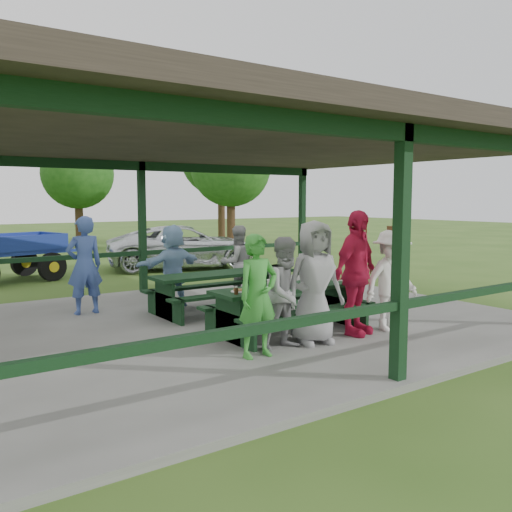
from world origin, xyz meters
TOP-DOWN VIEW (x-y plane):
  - ground at (0.00, 0.00)m, footprint 90.00×90.00m
  - concrete_slab at (0.00, 0.00)m, footprint 10.00×8.00m
  - pavilion_structure at (0.00, 0.00)m, footprint 10.60×8.60m
  - picnic_table_near at (0.37, -1.20)m, footprint 2.60×1.39m
  - picnic_table_far at (0.38, 0.80)m, footprint 2.84×1.39m
  - table_setting at (0.31, -1.16)m, footprint 2.36×0.45m
  - contestant_green at (-0.84, -2.08)m, footprint 0.62×0.41m
  - contestant_grey_left at (-0.27, -1.99)m, footprint 0.79×0.62m
  - contestant_grey_mid at (0.25, -1.99)m, footprint 0.99×0.74m
  - contestant_red at (1.13, -1.96)m, footprint 1.25×0.80m
  - contestant_white_fedora at (1.81, -2.10)m, footprint 1.11×0.69m
  - spectator_lblue at (-0.26, 1.71)m, footprint 1.60×0.85m
  - spectator_blue at (-1.90, 2.06)m, footprint 0.67×0.44m
  - spectator_grey at (1.23, 1.64)m, footprint 0.82×0.66m
  - pickup_truck at (3.16, 7.73)m, footprint 5.50×3.82m
  - farm_trailer at (-2.25, 7.86)m, footprint 4.01×2.37m
  - tree_mid at (2.48, 16.89)m, footprint 3.21×3.21m
  - tree_right at (7.39, 11.69)m, footprint 3.41×3.41m
  - tree_far_right at (9.48, 15.93)m, footprint 4.17×4.17m

SIDE VIEW (x-z plane):
  - ground at x=0.00m, z-range 0.00..0.00m
  - concrete_slab at x=0.00m, z-range 0.00..0.10m
  - picnic_table_near at x=0.37m, z-range 0.20..0.95m
  - picnic_table_far at x=0.38m, z-range 0.21..0.96m
  - farm_trailer at x=-2.25m, z-range -0.01..1.39m
  - pickup_truck at x=3.16m, z-range 0.00..1.40m
  - table_setting at x=0.31m, z-range 0.83..0.93m
  - spectator_grey at x=1.23m, z-range 0.10..1.69m
  - contestant_grey_left at x=-0.27m, z-range 0.10..1.72m
  - spectator_lblue at x=-0.26m, z-range 0.10..1.75m
  - contestant_white_fedora at x=1.81m, z-range 0.08..1.79m
  - contestant_green at x=-0.84m, z-range 0.10..1.78m
  - spectator_blue at x=-1.90m, z-range 0.10..1.94m
  - contestant_grey_mid at x=0.25m, z-range 0.10..1.94m
  - contestant_red at x=1.13m, z-range 0.10..2.08m
  - pavilion_structure at x=0.00m, z-range 1.55..4.79m
  - tree_mid at x=2.48m, z-range 0.88..5.90m
  - tree_right at x=7.39m, z-range 0.94..6.27m
  - tree_far_right at x=9.48m, z-range 1.16..7.68m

